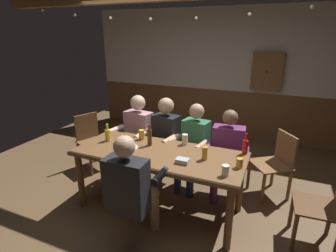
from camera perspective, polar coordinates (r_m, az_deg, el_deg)
name	(u,v)px	position (r m, az deg, el deg)	size (l,w,h in m)	color
ground_plane	(161,205)	(3.61, -1.41, -16.60)	(6.85, 6.85, 0.00)	brown
back_wall_upper	(221,50)	(5.71, 11.21, 15.76)	(5.61, 0.12, 1.63)	beige
back_wall_wainscot	(217,112)	(5.93, 10.40, 3.05)	(5.61, 0.12, 0.99)	brown
dining_table	(159,160)	(3.21, -1.94, -7.35)	(2.01, 0.85, 0.78)	brown
person_0	(136,133)	(4.03, -6.87, -1.50)	(0.59, 0.56, 1.26)	#B78493
person_1	(163,137)	(3.84, -0.99, -2.38)	(0.55, 0.58, 1.26)	black
person_2	(193,144)	(3.70, 5.43, -3.77)	(0.53, 0.57, 1.22)	#33724C
person_3	(227,150)	(3.60, 12.57, -5.07)	(0.58, 0.53, 1.19)	#6B2D66
person_4	(131,187)	(2.71, -7.98, -12.78)	(0.56, 0.52, 1.25)	black
chair_empty_near_right	(276,162)	(3.88, 22.13, -7.25)	(0.61, 0.61, 0.88)	brown
chair_empty_near_left	(326,206)	(3.20, 30.79, -14.50)	(0.46, 0.46, 0.88)	brown
chair_empty_far_end	(91,139)	(4.53, -16.09, -2.75)	(0.57, 0.57, 0.88)	brown
condiment_caddy	(183,161)	(2.91, 3.13, -7.46)	(0.14, 0.10, 0.05)	#B2B7BC
plate_0	(127,148)	(3.31, -8.78, -4.62)	(0.26, 0.26, 0.01)	white
bottle_0	(245,146)	(3.22, 16.22, -4.21)	(0.06, 0.06, 0.26)	red
bottle_1	(150,137)	(3.33, -3.97, -2.34)	(0.06, 0.06, 0.27)	#593314
bottle_2	(108,134)	(3.55, -12.80, -1.78)	(0.07, 0.07, 0.23)	gold
pint_glass_0	(239,163)	(2.90, 15.06, -7.66)	(0.07, 0.07, 0.11)	gold
pint_glass_1	(185,139)	(3.37, 3.63, -2.87)	(0.07, 0.07, 0.13)	white
pint_glass_2	(225,171)	(2.71, 12.19, -9.31)	(0.07, 0.07, 0.11)	white
pint_glass_3	(142,135)	(3.54, -5.66, -1.85)	(0.08, 0.08, 0.13)	gold
pint_glass_4	(205,153)	(2.99, 7.87, -5.80)	(0.06, 0.06, 0.15)	gold
wall_dart_cabinet	(267,71)	(5.49, 20.44, 10.91)	(0.56, 0.15, 0.70)	brown
string_lights	(173,13)	(3.26, 1.02, 23.09)	(3.96, 0.04, 0.18)	#F9EAB2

